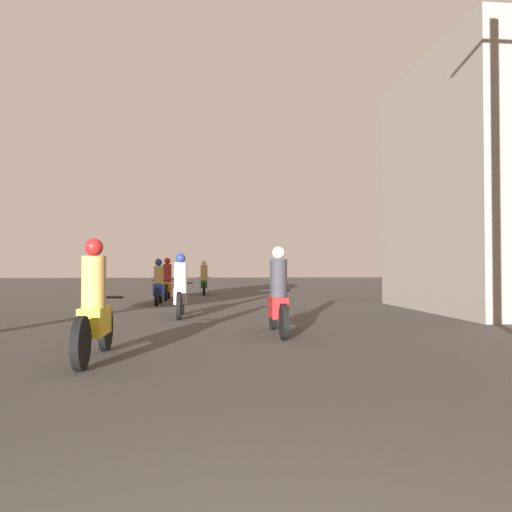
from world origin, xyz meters
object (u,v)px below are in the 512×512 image
(motorcycle_yellow, at_px, (94,311))
(motorcycle_red, at_px, (278,299))
(motorcycle_orange, at_px, (167,283))
(motorcycle_blue, at_px, (159,286))
(motorcycle_green, at_px, (204,281))
(motorcycle_silver, at_px, (181,291))

(motorcycle_yellow, distance_m, motorcycle_red, 3.69)
(motorcycle_red, xyz_separation_m, motorcycle_orange, (-2.90, 10.28, -0.02))
(motorcycle_yellow, height_order, motorcycle_blue, motorcycle_yellow)
(motorcycle_red, xyz_separation_m, motorcycle_green, (-1.51, 13.75, -0.03))
(motorcycle_silver, distance_m, motorcycle_blue, 4.47)
(motorcycle_blue, bearing_deg, motorcycle_silver, -82.66)
(motorcycle_red, distance_m, motorcycle_orange, 10.68)
(motorcycle_yellow, xyz_separation_m, motorcycle_orange, (-0.05, 12.62, -0.02))
(motorcycle_blue, bearing_deg, motorcycle_orange, 82.73)
(motorcycle_yellow, xyz_separation_m, motorcycle_green, (1.33, 16.09, -0.03))
(motorcycle_red, height_order, motorcycle_orange, motorcycle_red)
(motorcycle_orange, bearing_deg, motorcycle_red, -79.98)
(motorcycle_blue, bearing_deg, motorcycle_red, -74.36)
(motorcycle_red, distance_m, motorcycle_green, 13.83)
(motorcycle_red, bearing_deg, motorcycle_orange, 98.69)
(motorcycle_red, relative_size, motorcycle_silver, 1.03)
(motorcycle_yellow, bearing_deg, motorcycle_blue, 82.88)
(motorcycle_red, height_order, motorcycle_silver, motorcycle_red)
(motorcycle_red, relative_size, motorcycle_blue, 1.10)
(motorcycle_orange, relative_size, motorcycle_green, 0.96)
(motorcycle_red, relative_size, motorcycle_green, 1.02)
(motorcycle_blue, relative_size, motorcycle_orange, 0.97)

